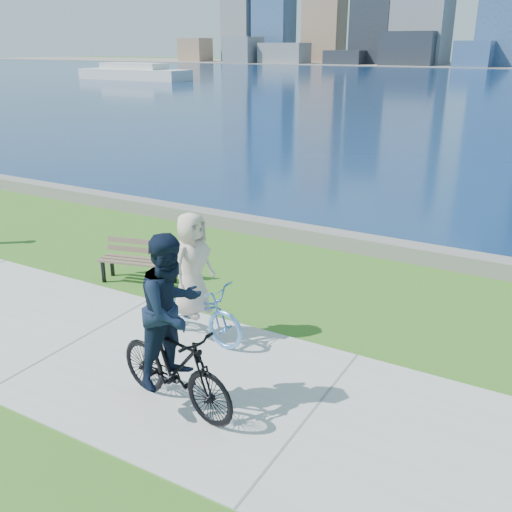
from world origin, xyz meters
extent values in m
plane|color=#2F641A|center=(0.00, 0.00, 0.00)|extent=(320.00, 320.00, 0.00)
cube|color=#ACACA7|center=(0.00, 0.00, 0.01)|extent=(80.00, 3.50, 0.02)
cube|color=slate|center=(0.00, 6.20, 0.17)|extent=(90.00, 0.50, 0.35)
cube|color=#7B614B|center=(-85.34, 122.81, 2.90)|extent=(6.86, 6.25, 5.80)
cube|color=slate|center=(-68.57, 119.16, 3.00)|extent=(7.04, 8.02, 5.99)
cube|color=slate|center=(-58.30, 120.72, 2.32)|extent=(10.81, 6.79, 4.63)
cube|color=black|center=(-43.38, 121.74, 1.53)|extent=(8.53, 6.32, 3.05)
cube|color=black|center=(-29.16, 122.61, 3.44)|extent=(11.11, 9.38, 6.88)
cube|color=navy|center=(-15.51, 119.37, 2.50)|extent=(6.87, 7.71, 5.00)
cube|color=navy|center=(-66.08, 129.85, 14.55)|extent=(9.02, 7.27, 29.10)
cube|color=black|center=(-39.20, 127.59, 13.12)|extent=(8.96, 8.44, 26.24)
cube|color=silver|center=(-45.90, 53.92, 0.66)|extent=(15.51, 4.43, 1.33)
cube|color=silver|center=(-45.90, 53.92, 1.72)|extent=(8.86, 3.32, 0.78)
cube|color=black|center=(-1.33, 1.96, 0.22)|extent=(0.07, 0.07, 0.44)
cube|color=black|center=(-0.02, 2.31, 0.22)|extent=(0.07, 0.07, 0.44)
cube|color=black|center=(-1.42, 2.30, 0.22)|extent=(0.07, 0.07, 0.44)
cube|color=black|center=(-0.11, 2.64, 0.22)|extent=(0.07, 0.07, 0.44)
cube|color=brown|center=(-0.68, 2.14, 0.46)|extent=(1.52, 0.49, 0.04)
cube|color=brown|center=(-0.72, 2.29, 0.46)|extent=(1.52, 0.49, 0.04)
cube|color=brown|center=(-0.75, 2.44, 0.46)|extent=(1.52, 0.49, 0.04)
cube|color=brown|center=(-0.78, 2.55, 0.58)|extent=(1.51, 0.45, 0.11)
cube|color=brown|center=(-0.79, 2.58, 0.75)|extent=(1.51, 0.45, 0.11)
imported|color=#61A2ED|center=(1.56, 0.99, 0.51)|extent=(0.79, 1.91, 0.98)
imported|color=silver|center=(1.56, 0.99, 1.26)|extent=(0.58, 0.84, 1.63)
imported|color=black|center=(2.44, -0.65, 0.61)|extent=(0.86, 2.01, 1.17)
imported|color=black|center=(2.44, -0.65, 1.41)|extent=(0.85, 1.02, 1.92)
camera|label=1|loc=(6.41, -5.52, 4.41)|focal=40.00mm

